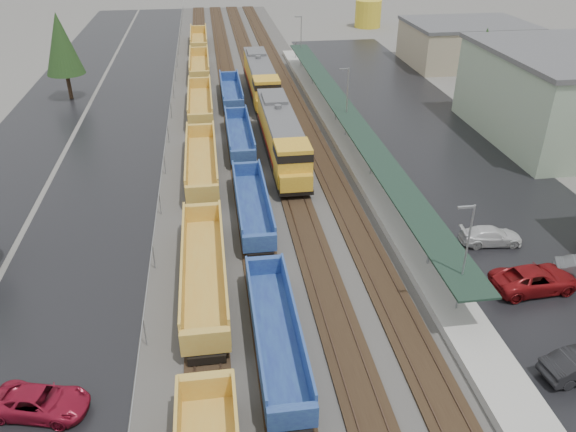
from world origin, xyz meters
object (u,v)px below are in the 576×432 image
locomotive_lead (282,136)px  locomotive_trail (261,79)px  storage_tank (368,14)px  parked_car_east_b (535,279)px  well_string_yellow (202,163)px  parked_car_west_c (40,402)px  well_string_blue (262,258)px  parked_car_east_c (491,236)px

locomotive_lead → locomotive_trail: same height
storage_tank → parked_car_east_b: size_ratio=0.90×
locomotive_lead → parked_car_east_b: (13.87, -24.05, -1.66)m
well_string_yellow → parked_car_west_c: well_string_yellow is taller
well_string_blue → parked_car_east_b: well_string_blue is taller
locomotive_trail → well_string_yellow: size_ratio=0.17×
locomotive_trail → storage_tank: bearing=59.0°
well_string_yellow → storage_tank: bearing=63.0°
locomotive_lead → well_string_blue: size_ratio=0.22×
locomotive_trail → parked_car_east_b: (13.87, -45.05, -1.66)m
storage_tank → parked_car_west_c: storage_tank is taller
well_string_blue → parked_car_west_c: well_string_blue is taller
locomotive_lead → storage_tank: size_ratio=3.89×
locomotive_trail → well_string_yellow: (-8.00, -23.50, -1.24)m
well_string_blue → storage_tank: (30.69, 84.88, 1.52)m
well_string_yellow → parked_car_east_b: 30.71m
locomotive_trail → locomotive_lead: bearing=-90.0°
storage_tank → parked_car_east_b: (-12.82, -89.50, -1.83)m
locomotive_lead → parked_car_east_b: 27.81m
well_string_blue → parked_car_east_c: bearing=4.0°
locomotive_lead → well_string_blue: 19.88m
well_string_blue → parked_car_west_c: size_ratio=18.69×
parked_car_west_c → parked_car_east_b: 30.93m
locomotive_lead → parked_car_east_c: (13.60, -18.19, -1.80)m
locomotive_trail → well_string_yellow: 24.85m
parked_car_east_b → locomotive_trail: bearing=13.7°
well_string_yellow → parked_car_east_b: well_string_yellow is taller
parked_car_west_c → parked_car_east_c: 32.36m
locomotive_trail → storage_tank: (26.69, 44.45, 0.17)m
well_string_yellow → parked_car_east_b: bearing=-44.6°
well_string_blue → parked_car_west_c: bearing=-138.9°
well_string_blue → storage_tank: bearing=70.1°
well_string_yellow → locomotive_trail: bearing=71.2°
locomotive_trail → parked_car_west_c: locomotive_trail is taller
parked_car_west_c → parked_car_east_b: parked_car_east_b is taller
parked_car_east_b → parked_car_east_c: bearing=-0.8°
storage_tank → locomotive_lead: bearing=-112.2°
well_string_yellow → well_string_blue: well_string_yellow is taller
well_string_blue → storage_tank: size_ratio=17.39×
parked_car_east_b → parked_car_east_c: parked_car_east_b is taller
storage_tank → parked_car_east_c: bearing=-98.9°
locomotive_trail → parked_car_east_b: locomotive_trail is taller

